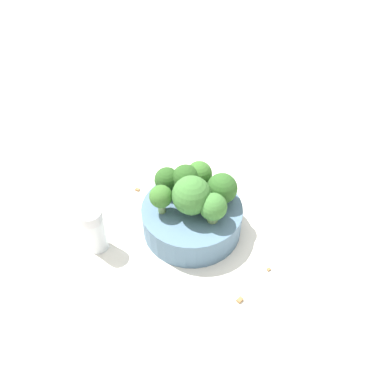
% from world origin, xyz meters
% --- Properties ---
extents(ground_plane, '(3.00, 3.00, 0.00)m').
position_xyz_m(ground_plane, '(0.00, 0.00, 0.00)').
color(ground_plane, silver).
extents(bowl, '(0.16, 0.16, 0.05)m').
position_xyz_m(bowl, '(0.00, 0.00, 0.03)').
color(bowl, slate).
rests_on(bowl, ground_plane).
extents(broccoli_floret_0, '(0.06, 0.06, 0.07)m').
position_xyz_m(broccoli_floret_0, '(-0.01, 0.01, 0.09)').
color(broccoli_floret_0, '#8EB770').
rests_on(broccoli_floret_0, bowl).
extents(broccoli_floret_1, '(0.04, 0.04, 0.05)m').
position_xyz_m(broccoli_floret_1, '(0.03, -0.01, 0.08)').
color(broccoli_floret_1, '#7A9E5B').
rests_on(broccoli_floret_1, bowl).
extents(broccoli_floret_2, '(0.05, 0.05, 0.05)m').
position_xyz_m(broccoli_floret_2, '(-0.01, -0.05, 0.08)').
color(broccoli_floret_2, '#8EB770').
rests_on(broccoli_floret_2, bowl).
extents(broccoli_floret_3, '(0.04, 0.04, 0.05)m').
position_xyz_m(broccoli_floret_3, '(0.01, 0.05, 0.08)').
color(broccoli_floret_3, '#7A9E5B').
rests_on(broccoli_floret_3, bowl).
extents(broccoli_floret_4, '(0.04, 0.04, 0.05)m').
position_xyz_m(broccoli_floret_4, '(0.05, 0.02, 0.08)').
color(broccoli_floret_4, '#84AD66').
rests_on(broccoli_floret_4, bowl).
extents(broccoli_floret_5, '(0.04, 0.04, 0.05)m').
position_xyz_m(broccoli_floret_5, '(-0.04, -0.02, 0.08)').
color(broccoli_floret_5, '#7A9E5B').
rests_on(broccoli_floret_5, bowl).
extents(broccoli_floret_6, '(0.04, 0.04, 0.05)m').
position_xyz_m(broccoli_floret_6, '(0.04, -0.03, 0.08)').
color(broccoli_floret_6, '#84AD66').
rests_on(broccoli_floret_6, bowl).
extents(pepper_shaker, '(0.03, 0.03, 0.08)m').
position_xyz_m(pepper_shaker, '(0.03, 0.15, 0.04)').
color(pepper_shaker, silver).
rests_on(pepper_shaker, ground_plane).
extents(almond_crumb_0, '(0.01, 0.01, 0.01)m').
position_xyz_m(almond_crumb_0, '(-0.15, -0.00, 0.00)').
color(almond_crumb_0, olive).
rests_on(almond_crumb_0, ground_plane).
extents(almond_crumb_1, '(0.00, 0.01, 0.01)m').
position_xyz_m(almond_crumb_1, '(-0.13, -0.07, 0.00)').
color(almond_crumb_1, olive).
rests_on(almond_crumb_1, ground_plane).
extents(almond_crumb_2, '(0.01, 0.01, 0.01)m').
position_xyz_m(almond_crumb_2, '(0.13, 0.05, 0.00)').
color(almond_crumb_2, olive).
rests_on(almond_crumb_2, ground_plane).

